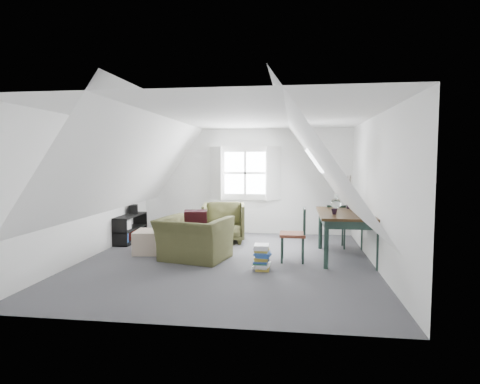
# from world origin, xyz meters

# --- Properties ---
(floor) EXTENTS (5.50, 5.50, 0.00)m
(floor) POSITION_xyz_m (0.00, 0.00, 0.00)
(floor) COLOR #48484C
(floor) RESTS_ON ground
(ceiling) EXTENTS (5.50, 5.50, 0.00)m
(ceiling) POSITION_xyz_m (0.00, 0.00, 2.50)
(ceiling) COLOR white
(ceiling) RESTS_ON wall_back
(wall_back) EXTENTS (5.00, 0.00, 5.00)m
(wall_back) POSITION_xyz_m (0.00, 2.75, 1.25)
(wall_back) COLOR white
(wall_back) RESTS_ON ground
(wall_front) EXTENTS (5.00, 0.00, 5.00)m
(wall_front) POSITION_xyz_m (0.00, -2.75, 1.25)
(wall_front) COLOR white
(wall_front) RESTS_ON ground
(wall_left) EXTENTS (0.00, 5.50, 5.50)m
(wall_left) POSITION_xyz_m (-2.50, 0.00, 1.25)
(wall_left) COLOR white
(wall_left) RESTS_ON ground
(wall_right) EXTENTS (0.00, 5.50, 5.50)m
(wall_right) POSITION_xyz_m (2.50, 0.00, 1.25)
(wall_right) COLOR white
(wall_right) RESTS_ON ground
(slope_left) EXTENTS (3.19, 5.50, 4.48)m
(slope_left) POSITION_xyz_m (-1.55, 0.00, 1.78)
(slope_left) COLOR white
(slope_left) RESTS_ON wall_left
(slope_right) EXTENTS (3.19, 5.50, 4.48)m
(slope_right) POSITION_xyz_m (1.55, 0.00, 1.78)
(slope_right) COLOR white
(slope_right) RESTS_ON wall_right
(dormer_window) EXTENTS (1.71, 0.35, 1.30)m
(dormer_window) POSITION_xyz_m (0.00, 2.68, 1.45)
(dormer_window) COLOR white
(dormer_window) RESTS_ON wall_back
(skylight) EXTENTS (0.35, 0.75, 0.47)m
(skylight) POSITION_xyz_m (1.55, 1.30, 1.75)
(skylight) COLOR white
(skylight) RESTS_ON slope_right
(armchair_near) EXTENTS (1.36, 1.25, 0.75)m
(armchair_near) POSITION_xyz_m (-0.58, 0.04, 0.00)
(armchair_near) COLOR #424323
(armchair_near) RESTS_ON floor
(armchair_far) EXTENTS (1.01, 1.03, 0.84)m
(armchair_far) POSITION_xyz_m (-0.34, 1.68, 0.00)
(armchair_far) COLOR #424323
(armchair_far) RESTS_ON floor
(throw_pillow) EXTENTS (0.43, 0.29, 0.42)m
(throw_pillow) POSITION_xyz_m (-0.58, 0.19, 0.67)
(throw_pillow) COLOR #370F17
(throw_pillow) RESTS_ON armchair_near
(ottoman) EXTENTS (0.71, 0.71, 0.43)m
(ottoman) POSITION_xyz_m (-1.50, 0.46, 0.21)
(ottoman) COLOR tan
(ottoman) RESTS_ON floor
(dining_table) EXTENTS (1.00, 1.67, 0.83)m
(dining_table) POSITION_xyz_m (2.10, 0.49, 0.72)
(dining_table) COLOR #311E0C
(dining_table) RESTS_ON floor
(demijohn) EXTENTS (0.20, 0.20, 0.28)m
(demijohn) POSITION_xyz_m (1.95, 0.94, 0.95)
(demijohn) COLOR silver
(demijohn) RESTS_ON dining_table
(vase_twigs) EXTENTS (0.08, 0.09, 0.64)m
(vase_twigs) POSITION_xyz_m (2.20, 1.04, 0.98)
(vase_twigs) COLOR black
(vase_twigs) RESTS_ON dining_table
(cup) EXTENTS (0.13, 0.13, 0.10)m
(cup) POSITION_xyz_m (1.85, 0.19, 0.83)
(cup) COLOR black
(cup) RESTS_ON dining_table
(paper_box) EXTENTS (0.13, 0.10, 0.04)m
(paper_box) POSITION_xyz_m (2.30, 0.04, 0.85)
(paper_box) COLOR white
(paper_box) RESTS_ON dining_table
(dining_chair_far) EXTENTS (0.41, 0.41, 0.88)m
(dining_chair_far) POSITION_xyz_m (1.99, 1.36, 0.46)
(dining_chair_far) COLOR brown
(dining_chair_far) RESTS_ON floor
(dining_chair_near) EXTENTS (0.44, 0.44, 0.94)m
(dining_chair_near) POSITION_xyz_m (1.18, 0.16, 0.49)
(dining_chair_near) COLOR brown
(dining_chair_near) RESTS_ON floor
(media_shelf) EXTENTS (0.38, 1.13, 0.58)m
(media_shelf) POSITION_xyz_m (-2.37, 1.36, 0.26)
(media_shelf) COLOR black
(media_shelf) RESTS_ON floor
(electronics_box) EXTENTS (0.26, 0.31, 0.21)m
(electronics_box) POSITION_xyz_m (-2.37, 1.65, 0.67)
(electronics_box) COLOR black
(electronics_box) RESTS_ON media_shelf
(magazine_stack) EXTENTS (0.30, 0.36, 0.41)m
(magazine_stack) POSITION_xyz_m (0.66, -0.45, 0.20)
(magazine_stack) COLOR #B29933
(magazine_stack) RESTS_ON floor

